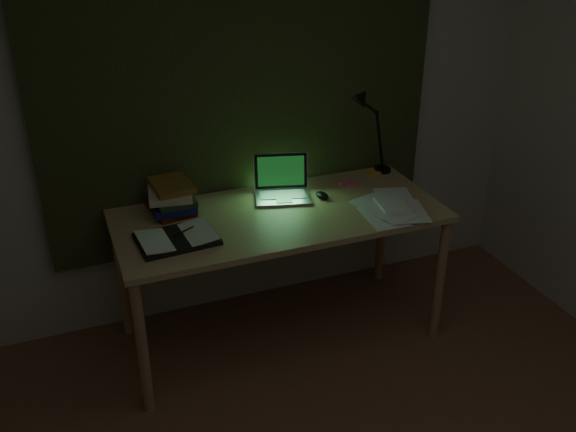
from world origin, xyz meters
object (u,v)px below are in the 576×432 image
Objects in this scene: book_stack at (171,197)px; loose_papers at (382,205)px; laptop at (283,180)px; desk_lamp at (385,128)px; open_textbook at (177,238)px; desk at (280,276)px.

book_stack is 0.78× the size of loose_papers.
laptop is 0.62× the size of desk_lamp.
open_textbook is (-0.64, -0.26, -0.09)m from laptop.
laptop reaches higher than loose_papers.
loose_papers is (0.53, -0.13, 0.40)m from desk.
open_textbook is 1.10m from loose_papers.
open_textbook is at bearing -167.97° from desk_lamp.
book_stack is at bearing 157.09° from desk.
laptop is (0.08, 0.16, 0.50)m from desk.
open_textbook is at bearing 178.47° from loose_papers.
book_stack is at bearing -171.03° from laptop.
desk is 5.05× the size of laptop.
laptop is 0.70m from open_textbook.
open_textbook is at bearing -169.77° from desk.
loose_papers is (1.05, -0.35, -0.08)m from book_stack.
desk is at bearing -163.45° from desk_lamp.
book_stack is at bearing 161.56° from loose_papers.
desk_lamp reaches higher than book_stack.
open_textbook is at bearing -143.13° from laptop.
desk is 0.53m from laptop.
book_stack is 1.11m from loose_papers.
book_stack reaches higher than open_textbook.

